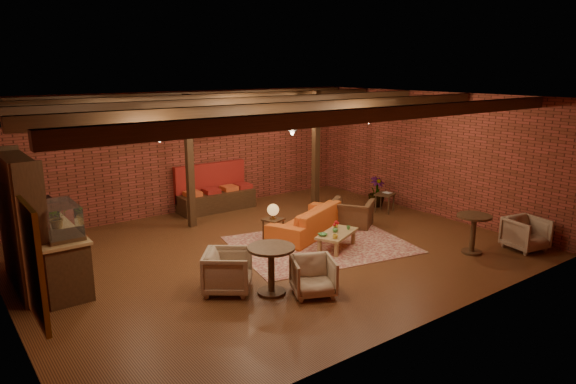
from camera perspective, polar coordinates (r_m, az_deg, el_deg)
floor at (r=10.98m, az=-1.68°, el=-6.55°), size 10.00×10.00×0.00m
ceiling at (r=10.32m, az=-1.80°, el=10.36°), size 10.00×8.00×0.02m
wall_back at (r=13.95m, az=-11.18°, el=4.37°), size 10.00×0.02×3.20m
wall_front at (r=7.69m, az=15.55°, el=-3.44°), size 10.00×0.02×3.20m
wall_right at (r=13.95m, az=15.43°, el=4.14°), size 0.02×8.00×3.20m
ceiling_beams at (r=10.32m, az=-1.80°, el=9.70°), size 9.80×6.40×0.22m
ceiling_pipe at (r=11.69m, az=-6.32°, el=8.96°), size 9.60×0.12×0.12m
post_left at (r=12.45m, az=-10.89°, el=3.28°), size 0.16×0.16×3.20m
post_right at (r=13.76m, az=3.10°, el=4.49°), size 0.16×0.16×3.20m
service_counter at (r=10.09m, az=-24.77°, el=-4.91°), size 0.80×2.50×1.60m
plant_counter at (r=10.18m, az=-24.70°, el=-2.27°), size 0.35×0.39×0.30m
shelving_hutch at (r=10.01m, az=-27.35°, el=-2.93°), size 0.52×2.00×2.40m
chalkboard_menu at (r=6.61m, az=-26.38°, el=-7.23°), size 0.08×0.96×1.46m
banquette at (r=14.04m, az=-7.97°, el=-0.02°), size 2.10×0.70×1.00m
service_sign at (r=13.33m, az=-7.30°, el=7.35°), size 0.86×0.06×0.30m
ceiling_spotlights at (r=10.34m, az=-1.79°, el=8.48°), size 6.40×4.40×0.28m
rug at (r=11.35m, az=3.60°, el=-5.85°), size 4.16×3.48×0.01m
sofa at (r=11.94m, az=2.15°, el=-3.16°), size 2.49×1.74×0.68m
coffee_table at (r=11.01m, az=5.41°, el=-4.69°), size 1.22×0.94×0.63m
side_table_lamp at (r=11.48m, az=-1.67°, el=-2.30°), size 0.50×0.50×0.84m
round_table_left at (r=8.81m, az=-1.87°, el=-7.77°), size 0.81×0.81×0.85m
armchair_a at (r=9.01m, az=-6.70°, el=-8.53°), size 1.07×1.07×0.81m
armchair_b at (r=8.86m, az=2.82°, el=-9.14°), size 0.92×0.89×0.72m
armchair_right at (r=12.61m, az=7.09°, el=-1.90°), size 1.09×1.18×0.86m
side_table_book at (r=13.96m, az=10.73°, el=-0.33°), size 0.59×0.59×0.53m
round_table_right at (r=11.36m, az=19.91°, el=-3.76°), size 0.70×0.70×0.83m
armchair_far at (r=12.07m, az=24.93°, el=-4.06°), size 0.86×0.82×0.77m
plant_tall at (r=14.36m, az=9.95°, el=3.25°), size 1.51×1.51×2.49m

